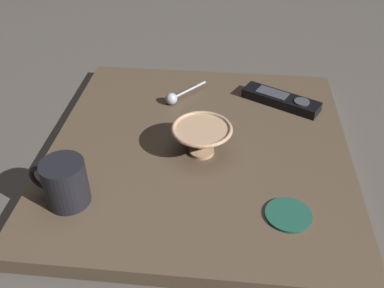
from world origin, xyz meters
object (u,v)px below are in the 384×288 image
Objects in this scene: teaspoon at (174,97)px; drink_coaster at (289,215)px; coffee_mug at (64,183)px; cereal_bowl at (202,138)px; tv_remote_near at (281,100)px.

teaspoon is 0.43m from drink_coaster.
coffee_mug is 0.38m from teaspoon.
drink_coaster is (-0.35, -0.25, -0.01)m from teaspoon.
coffee_mug reaches higher than drink_coaster.
cereal_bowl reaches higher than tv_remote_near.
coffee_mug reaches higher than cereal_bowl.
drink_coaster is at bearing 178.79° from tv_remote_near.
cereal_bowl is at bearing -156.07° from teaspoon.
tv_remote_near is 2.31× the size of drink_coaster.
tv_remote_near is at bearing -47.42° from coffee_mug.
cereal_bowl is 1.13× the size of coffee_mug.
tv_remote_near is (0.37, -0.40, -0.03)m from coffee_mug.
teaspoon is at bearing 35.68° from drink_coaster.
coffee_mug is 1.33× the size of drink_coaster.
coffee_mug is at bearing 125.49° from cereal_bowl.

